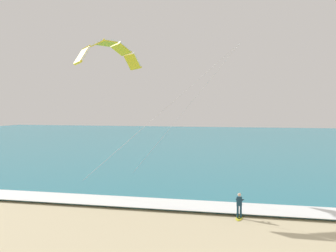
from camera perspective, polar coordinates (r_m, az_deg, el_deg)
The scene contains 5 objects.
sea at distance 87.77m, azimuth 14.08°, elevation -2.16°, with size 200.00×120.00×0.20m, color teal.
surf_foam at distance 29.35m, azimuth 15.28°, elevation -11.41°, with size 200.00×3.17×0.04m, color white.
surfboard at distance 27.57m, azimuth 10.03°, elevation -12.70°, with size 0.51×1.42×0.09m.
kitesurfer at distance 27.36m, azimuth 10.05°, elevation -10.84°, with size 0.55×0.53×1.69m.
kite_primary at distance 36.20m, azimuth -8.42°, elevation 10.42°, with size 13.90×9.47×12.03m.
Camera 1 is at (-0.96, -15.86, 7.29)m, focal length 43.11 mm.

